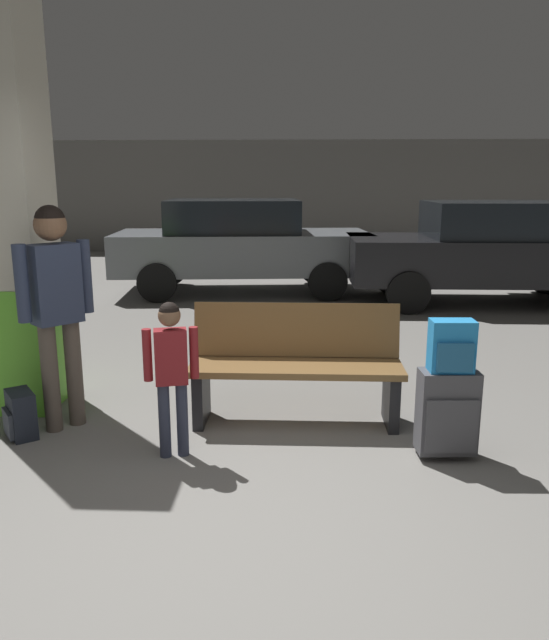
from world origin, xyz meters
TOP-DOWN VIEW (x-y plane):
  - ground_plane at (0.00, 4.00)m, footprint 18.00×18.00m
  - garage_back_wall at (0.00, 12.86)m, footprint 18.00×0.12m
  - structural_pillar at (-1.87, 1.79)m, footprint 0.57×0.57m
  - bench at (0.36, 1.56)m, footprint 1.60×0.53m
  - suitcase at (1.37, 0.93)m, footprint 0.39×0.25m
  - backpack_bright at (1.37, 0.93)m, footprint 0.29×0.20m
  - child at (-0.45, 0.88)m, footprint 0.35×0.20m
  - adult at (-1.37, 1.34)m, footprint 0.42×0.44m
  - backpack_dark_floor at (-1.62, 1.14)m, footprint 0.30×0.32m
  - parked_car_near at (3.22, 6.28)m, footprint 4.11×1.82m
  - parked_car_far at (-0.60, 7.05)m, footprint 4.23×2.07m

SIDE VIEW (x-z plane):
  - ground_plane at x=0.00m, z-range -0.10..0.00m
  - backpack_dark_floor at x=-1.62m, z-range 0.00..0.34m
  - suitcase at x=1.37m, z-range 0.02..0.62m
  - bench at x=0.36m, z-range 0.00..0.88m
  - child at x=-0.45m, z-range 0.12..1.18m
  - backpack_bright at x=1.37m, z-range 0.60..0.94m
  - parked_car_near at x=3.22m, z-range 0.05..1.56m
  - parked_car_far at x=-0.60m, z-range 0.05..1.56m
  - adult at x=-1.37m, z-range 0.19..1.84m
  - garage_back_wall at x=0.00m, z-range 0.00..2.80m
  - structural_pillar at x=-1.87m, z-range -0.01..3.16m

